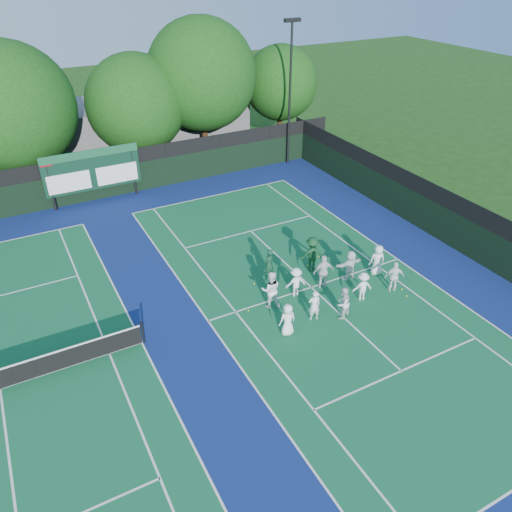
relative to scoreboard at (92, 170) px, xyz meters
name	(u,v)px	position (x,y,z in m)	size (l,w,h in m)	color
ground	(323,298)	(7.01, -15.59, -2.19)	(120.00, 120.00, 0.00)	#183D10
court_apron	(197,325)	(1.01, -14.59, -2.19)	(34.00, 32.00, 0.01)	navy
near_court	(311,287)	(7.01, -14.59, -2.18)	(11.05, 23.85, 0.01)	#11572F
left_court	(0,389)	(-6.99, -14.59, -2.18)	(11.05, 23.85, 0.01)	#11572F
back_fence	(108,177)	(1.01, 0.41, -0.83)	(34.00, 0.08, 3.00)	black
divider_fence_right	(451,222)	(16.01, -14.59, -0.83)	(0.08, 32.00, 3.00)	black
scoreboard	(92,170)	(0.00, 0.00, 0.00)	(6.00, 0.21, 3.55)	black
clubhouse	(132,126)	(5.01, 8.41, -0.19)	(18.00, 6.00, 4.00)	slate
light_pole_right	(290,78)	(14.51, 0.11, 4.11)	(1.20, 0.30, 10.12)	black
tree_b	(13,111)	(-3.47, 3.99, 3.20)	(8.14, 8.14, 9.67)	black
tree_c	(138,106)	(4.48, 3.99, 2.47)	(6.88, 6.88, 8.28)	black
tree_d	(203,77)	(9.51, 3.99, 3.91)	(7.95, 7.95, 10.28)	black
tree_e	(282,84)	(16.15, 3.99, 2.69)	(5.78, 5.78, 7.93)	black
tennis_ball_0	(248,311)	(3.44, -14.79, -2.16)	(0.07, 0.07, 0.07)	yellow
tennis_ball_1	(307,265)	(7.91, -12.84, -2.16)	(0.07, 0.07, 0.07)	yellow
tennis_ball_2	(407,296)	(10.61, -17.34, -2.16)	(0.07, 0.07, 0.07)	yellow
tennis_ball_3	(254,284)	(4.67, -13.03, -2.16)	(0.07, 0.07, 0.07)	yellow
tennis_ball_4	(319,257)	(8.91, -12.44, -2.16)	(0.07, 0.07, 0.07)	yellow
tennis_ball_5	(402,289)	(10.79, -16.81, -2.16)	(0.07, 0.07, 0.07)	yellow
player_front_0	(288,320)	(4.21, -16.95, -1.43)	(0.75, 0.49, 1.53)	white
player_front_1	(314,305)	(5.75, -16.66, -1.43)	(0.56, 0.36, 1.52)	white
player_front_2	(343,303)	(6.95, -17.12, -1.40)	(0.77, 0.60, 1.57)	silver
player_front_3	(362,286)	(8.56, -16.47, -1.46)	(0.94, 0.54, 1.46)	white
player_front_4	(394,277)	(10.33, -16.63, -1.39)	(0.94, 0.39, 1.61)	white
player_back_0	(271,290)	(4.53, -14.93, -1.26)	(0.91, 0.71, 1.87)	white
player_back_1	(296,282)	(5.98, -14.74, -1.44)	(0.97, 0.56, 1.51)	white
player_back_2	(323,272)	(7.52, -14.78, -1.30)	(1.04, 0.43, 1.78)	silver
player_back_3	(350,265)	(9.08, -14.83, -1.39)	(1.49, 0.47, 1.61)	white
player_back_4	(377,260)	(10.56, -15.11, -1.37)	(0.81, 0.52, 1.65)	white
coach_left	(269,265)	(5.51, -13.01, -1.32)	(0.64, 0.42, 1.74)	#0F3822
coach_right	(312,254)	(7.87, -13.25, -1.25)	(1.22, 0.70, 1.88)	#0F3A1C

